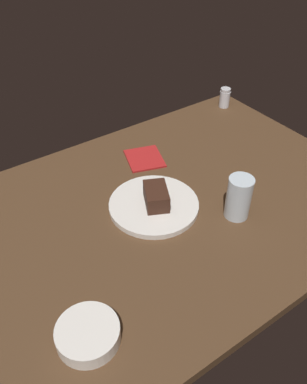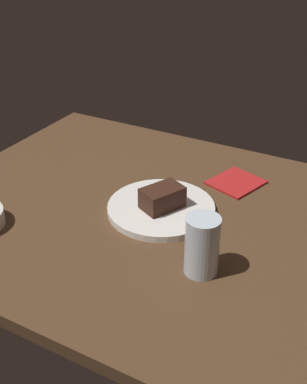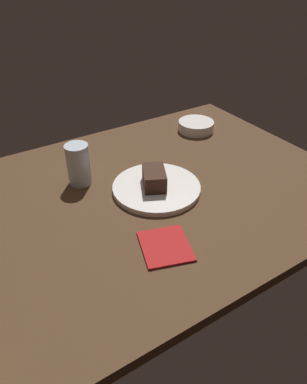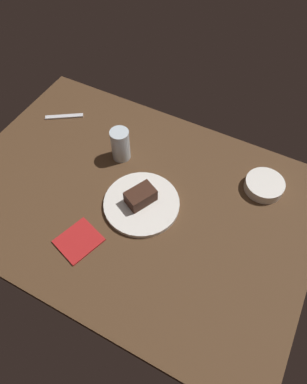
{
  "view_description": "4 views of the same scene",
  "coord_description": "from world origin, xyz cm",
  "px_view_note": "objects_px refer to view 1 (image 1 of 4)",
  "views": [
    {
      "loc": [
        -51.64,
        -66.45,
        77.78
      ],
      "look_at": [
        -3.78,
        2.31,
        7.43
      ],
      "focal_mm": 37.19,
      "sensor_mm": 36.0,
      "label": 1
    },
    {
      "loc": [
        39.59,
        -83.69,
        65.05
      ],
      "look_at": [
        -6.94,
        1.95,
        7.09
      ],
      "focal_mm": 45.59,
      "sensor_mm": 36.0,
      "label": 2
    },
    {
      "loc": [
        41.26,
        72.08,
        61.79
      ],
      "look_at": [
        -1.18,
        4.81,
        5.74
      ],
      "focal_mm": 33.61,
      "sensor_mm": 36.0,
      "label": 3
    },
    {
      "loc": [
        -36.71,
        54.11,
        99.1
      ],
      "look_at": [
        -6.72,
        -3.06,
        6.57
      ],
      "focal_mm": 32.23,
      "sensor_mm": 36.0,
      "label": 4
    }
  ],
  "objects_px": {
    "chocolate_cake_slice": "(156,196)",
    "salt_shaker": "(225,98)",
    "water_glass": "(239,198)",
    "folded_napkin": "(145,158)",
    "side_bowl": "(88,334)",
    "dessert_plate": "(154,205)"
  },
  "relations": [
    {
      "from": "dessert_plate",
      "to": "chocolate_cake_slice",
      "type": "xyz_separation_m",
      "value": [
        0.0,
        -0.0,
        0.03
      ]
    },
    {
      "from": "side_bowl",
      "to": "salt_shaker",
      "type": "bearing_deg",
      "value": 32.76
    },
    {
      "from": "dessert_plate",
      "to": "side_bowl",
      "type": "height_order",
      "value": "side_bowl"
    },
    {
      "from": "chocolate_cake_slice",
      "to": "salt_shaker",
      "type": "xyz_separation_m",
      "value": [
        0.56,
        0.33,
        -0.0
      ]
    },
    {
      "from": "chocolate_cake_slice",
      "to": "salt_shaker",
      "type": "distance_m",
      "value": 0.65
    },
    {
      "from": "chocolate_cake_slice",
      "to": "salt_shaker",
      "type": "height_order",
      "value": "salt_shaker"
    },
    {
      "from": "water_glass",
      "to": "folded_napkin",
      "type": "bearing_deg",
      "value": 99.4
    },
    {
      "from": "side_bowl",
      "to": "folded_napkin",
      "type": "relative_size",
      "value": 1.05
    },
    {
      "from": "folded_napkin",
      "to": "water_glass",
      "type": "bearing_deg",
      "value": -80.6
    },
    {
      "from": "chocolate_cake_slice",
      "to": "side_bowl",
      "type": "height_order",
      "value": "chocolate_cake_slice"
    },
    {
      "from": "chocolate_cake_slice",
      "to": "folded_napkin",
      "type": "distance_m",
      "value": 0.24
    },
    {
      "from": "water_glass",
      "to": "folded_napkin",
      "type": "relative_size",
      "value": 0.99
    },
    {
      "from": "dessert_plate",
      "to": "salt_shaker",
      "type": "relative_size",
      "value": 3.33
    },
    {
      "from": "chocolate_cake_slice",
      "to": "folded_napkin",
      "type": "relative_size",
      "value": 0.76
    },
    {
      "from": "chocolate_cake_slice",
      "to": "salt_shaker",
      "type": "bearing_deg",
      "value": 30.72
    },
    {
      "from": "dessert_plate",
      "to": "water_glass",
      "type": "relative_size",
      "value": 2.04
    },
    {
      "from": "salt_shaker",
      "to": "chocolate_cake_slice",
      "type": "bearing_deg",
      "value": -149.28
    },
    {
      "from": "water_glass",
      "to": "salt_shaker",
      "type": "bearing_deg",
      "value": 50.44
    },
    {
      "from": "chocolate_cake_slice",
      "to": "side_bowl",
      "type": "distance_m",
      "value": 0.42
    },
    {
      "from": "salt_shaker",
      "to": "water_glass",
      "type": "relative_size",
      "value": 0.61
    },
    {
      "from": "water_glass",
      "to": "chocolate_cake_slice",
      "type": "bearing_deg",
      "value": 137.63
    },
    {
      "from": "chocolate_cake_slice",
      "to": "folded_napkin",
      "type": "bearing_deg",
      "value": 64.07
    }
  ]
}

